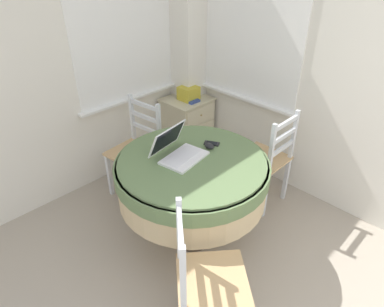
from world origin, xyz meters
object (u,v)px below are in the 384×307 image
Objects in this scene: dining_chair_near_back_window at (137,151)px; round_dining_table at (192,176)px; dining_chair_camera_near at (205,280)px; book_on_cabinet at (189,99)px; storage_box at (189,93)px; cell_phone at (212,143)px; corner_cabinet at (187,126)px; laptop at (178,151)px; dining_chair_near_right_window at (266,160)px; computer_mouse at (209,146)px.

round_dining_table is at bearing -95.87° from dining_chair_near_back_window.
dining_chair_camera_near is 4.11× the size of book_on_cabinet.
cell_phone is at bearing -125.49° from storage_box.
round_dining_table reaches higher than corner_cabinet.
laptop is 1.43m from corner_cabinet.
dining_chair_near_right_window is (0.84, -0.24, -0.36)m from laptop.
dining_chair_camera_near is at bearing -112.70° from dining_chair_near_back_window.
computer_mouse is at bearing -81.23° from dining_chair_near_back_window.
round_dining_table is 6.09× the size of storage_box.
laptop is 0.32m from cell_phone.
laptop is 1.33m from storage_box.
storage_box is 0.07m from book_on_cabinet.
storage_box is (0.14, 1.13, 0.27)m from dining_chair_near_right_window.
corner_cabinet is 0.34m from book_on_cabinet.
round_dining_table is 2.98× the size of laptop.
round_dining_table is at bearing 170.31° from dining_chair_near_right_window.
cell_phone reaches higher than round_dining_table.
dining_chair_camera_near is at bearing -139.49° from cell_phone.
computer_mouse reaches higher than round_dining_table.
dining_chair_near_right_window and dining_chair_camera_near have the same top height.
laptop is at bearing 111.96° from round_dining_table.
computer_mouse is at bearing 165.44° from dining_chair_near_right_window.
storage_box is at bearing 47.93° from dining_chair_camera_near.
dining_chair_near_right_window is 1.14m from book_on_cabinet.
dining_chair_camera_near reaches higher than computer_mouse.
cell_phone is 0.70× the size of storage_box.
storage_box reaches higher than book_on_cabinet.
dining_chair_camera_near is 2.19m from storage_box.
book_on_cabinet is at bearing 83.73° from dining_chair_near_right_window.
dining_chair_near_back_window reaches higher than storage_box.
dining_chair_camera_near is at bearing -129.75° from round_dining_table.
dining_chair_near_right_window is 4.93× the size of storage_box.
cell_phone is at bearing 40.51° from dining_chair_camera_near.
computer_mouse is at bearing -127.03° from storage_box.
dining_chair_camera_near reaches higher than corner_cabinet.
cell_phone is 0.14× the size of dining_chair_near_right_window.
storage_box is at bearing -85.01° from corner_cabinet.
storage_box is (0.94, 1.00, 0.11)m from round_dining_table.
dining_chair_camera_near is (-0.51, -0.62, -0.16)m from round_dining_table.
dining_chair_camera_near is 4.93× the size of storage_box.
corner_cabinet is (0.74, 1.00, -0.46)m from computer_mouse.
corner_cabinet is (0.67, 0.97, -0.44)m from cell_phone.
storage_box reaches higher than cell_phone.
laptop reaches higher than corner_cabinet.
computer_mouse is 0.37× the size of book_on_cabinet.
storage_box is 0.83× the size of book_on_cabinet.
dining_chair_near_back_window is 1.00× the size of dining_chair_near_right_window.
book_on_cabinet is (0.72, 0.96, -0.12)m from computer_mouse.
cell_phone is 1.08m from dining_chair_camera_near.
cell_phone is 0.14× the size of dining_chair_near_back_window.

